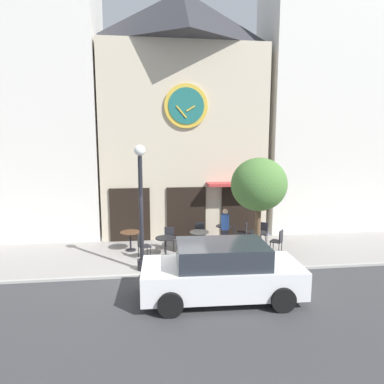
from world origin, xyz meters
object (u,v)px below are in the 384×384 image
(cafe_table_rightmost, at_px, (165,243))
(cafe_chair_curbside, at_px, (278,240))
(cafe_chair_near_lamp, at_px, (256,243))
(pedestrian_blue, at_px, (225,229))
(cafe_table_center_right, at_px, (258,237))
(cafe_chair_outer, at_px, (236,235))
(cafe_table_near_door, at_px, (224,231))
(cafe_table_center, at_px, (130,237))
(street_lamp, at_px, (141,208))
(street_tree, at_px, (259,185))
(cafe_chair_left_end, at_px, (263,231))
(cafe_chair_corner, at_px, (199,231))
(cafe_table_near_curb, at_px, (199,237))
(parked_car_white, at_px, (221,271))
(cafe_chair_right_end, at_px, (142,245))
(cafe_chair_facing_street, at_px, (169,237))
(cafe_chair_mid_row, at_px, (244,231))

(cafe_table_rightmost, height_order, cafe_chair_curbside, cafe_chair_curbside)
(cafe_chair_near_lamp, height_order, pedestrian_blue, pedestrian_blue)
(cafe_table_center_right, height_order, cafe_chair_outer, cafe_chair_outer)
(cafe_table_near_door, bearing_deg, cafe_table_center, -171.94)
(street_lamp, relative_size, cafe_chair_near_lamp, 4.63)
(street_tree, distance_m, cafe_chair_left_end, 3.28)
(cafe_chair_corner, relative_size, pedestrian_blue, 0.54)
(cafe_table_near_curb, relative_size, parked_car_white, 0.17)
(cafe_chair_near_lamp, height_order, cafe_chair_corner, same)
(cafe_chair_right_end, xyz_separation_m, cafe_chair_corner, (2.33, 1.52, 0.00))
(cafe_chair_facing_street, bearing_deg, street_lamp, -116.84)
(cafe_table_near_curb, height_order, pedestrian_blue, pedestrian_blue)
(street_tree, xyz_separation_m, cafe_chair_corner, (-1.70, 2.50, -2.26))
(cafe_chair_corner, xyz_separation_m, cafe_chair_facing_street, (-1.29, -0.64, 0.00))
(cafe_chair_outer, distance_m, cafe_chair_corner, 1.58)
(cafe_table_center, distance_m, cafe_chair_corner, 2.86)
(cafe_chair_corner, bearing_deg, cafe_chair_right_end, -146.81)
(cafe_table_center, distance_m, parked_car_white, 5.19)
(cafe_chair_mid_row, distance_m, cafe_chair_curbside, 1.72)
(cafe_table_near_door, bearing_deg, cafe_chair_near_lamp, -66.89)
(street_lamp, relative_size, cafe_table_near_door, 5.65)
(cafe_table_center_right, bearing_deg, cafe_chair_near_lamp, -113.11)
(cafe_table_center_right, xyz_separation_m, cafe_chair_corner, (-2.18, 1.08, -0.00))
(cafe_chair_corner, relative_size, parked_car_white, 0.21)
(street_lamp, bearing_deg, parked_car_white, -46.30)
(cafe_chair_curbside, xyz_separation_m, parked_car_white, (-2.96, -3.40, 0.23))
(cafe_chair_right_end, bearing_deg, cafe_table_rightmost, 7.81)
(street_lamp, xyz_separation_m, cafe_table_rightmost, (0.84, 1.25, -1.58))
(street_tree, relative_size, cafe_chair_near_lamp, 4.14)
(street_tree, xyz_separation_m, cafe_table_center_right, (0.48, 1.43, -2.26))
(cafe_table_near_door, bearing_deg, street_lamp, -141.61)
(cafe_chair_right_end, xyz_separation_m, cafe_chair_near_lamp, (4.18, -0.32, 0.00))
(cafe_table_center_right, height_order, cafe_chair_curbside, cafe_chair_curbside)
(street_tree, bearing_deg, street_lamp, -177.83)
(cafe_table_near_door, bearing_deg, cafe_chair_mid_row, -9.63)
(cafe_chair_right_end, height_order, cafe_chair_outer, same)
(cafe_chair_outer, bearing_deg, cafe_table_center_right, -27.11)
(cafe_chair_mid_row, bearing_deg, cafe_chair_corner, 176.28)
(cafe_chair_outer, xyz_separation_m, cafe_chair_facing_street, (-2.72, 0.05, 0.00))
(cafe_chair_left_end, bearing_deg, cafe_table_near_curb, -170.65)
(street_lamp, relative_size, cafe_table_center, 5.29)
(cafe_table_center, bearing_deg, cafe_chair_corner, 10.67)
(street_tree, bearing_deg, pedestrian_blue, 118.42)
(cafe_table_rightmost, bearing_deg, cafe_table_near_curb, 24.69)
(cafe_table_rightmost, xyz_separation_m, parked_car_white, (1.36, -3.55, 0.23))
(cafe_table_center, relative_size, cafe_table_near_curb, 1.05)
(street_tree, distance_m, cafe_table_center_right, 2.71)
(cafe_chair_outer, bearing_deg, cafe_chair_mid_row, 50.38)
(cafe_table_center, distance_m, cafe_chair_right_end, 1.11)
(street_tree, height_order, cafe_table_near_curb, street_tree)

